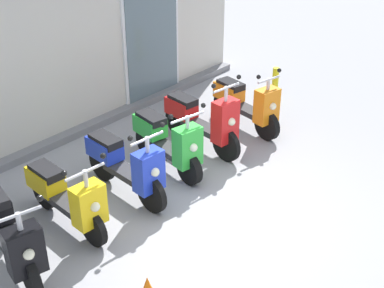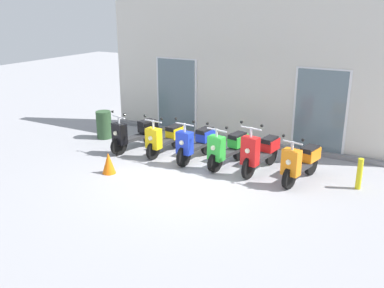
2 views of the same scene
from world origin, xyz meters
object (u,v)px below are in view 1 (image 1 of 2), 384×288
at_px(scooter_black, 9,233).
at_px(curb_bollard, 275,85).
at_px(scooter_blue, 125,164).
at_px(scooter_green, 168,141).
at_px(scooter_orange, 246,103).
at_px(scooter_yellow, 66,195).
at_px(scooter_red, 203,119).

relative_size(scooter_black, curb_bollard, 2.31).
xyz_separation_m(scooter_blue, scooter_green, (0.88, 0.03, -0.02)).
distance_m(scooter_blue, scooter_orange, 2.73).
xyz_separation_m(scooter_yellow, scooter_blue, (0.96, -0.06, 0.04)).
relative_size(scooter_blue, curb_bollard, 2.32).
bearing_deg(scooter_blue, scooter_yellow, 176.44).
height_order(scooter_yellow, scooter_green, scooter_green).
bearing_deg(scooter_yellow, scooter_orange, -1.87).
xyz_separation_m(scooter_black, scooter_orange, (4.59, 0.03, -0.01)).
height_order(scooter_blue, scooter_red, scooter_red).
height_order(scooter_green, curb_bollard, scooter_green).
relative_size(scooter_black, scooter_yellow, 1.03).
bearing_deg(scooter_black, scooter_orange, 0.35).
height_order(scooter_black, scooter_orange, scooter_orange).
relative_size(scooter_red, scooter_orange, 1.09).
height_order(scooter_yellow, scooter_orange, scooter_orange).
bearing_deg(scooter_black, scooter_yellow, 9.44).
height_order(scooter_yellow, scooter_red, scooter_red).
relative_size(scooter_red, curb_bollard, 2.40).
bearing_deg(curb_bollard, scooter_black, -177.60).
relative_size(scooter_black, scooter_green, 1.06).
relative_size(scooter_yellow, scooter_red, 0.93).
distance_m(scooter_blue, scooter_green, 0.88).
xyz_separation_m(scooter_orange, curb_bollard, (1.23, 0.22, -0.12)).
relative_size(scooter_yellow, curb_bollard, 2.24).
bearing_deg(scooter_blue, scooter_red, 1.90).
distance_m(scooter_yellow, scooter_green, 1.84).
height_order(scooter_red, curb_bollard, scooter_red).
relative_size(scooter_blue, scooter_orange, 1.05).
bearing_deg(curb_bollard, scooter_green, -177.74).
height_order(scooter_blue, scooter_green, scooter_blue).
bearing_deg(scooter_yellow, curb_bollard, 1.11).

